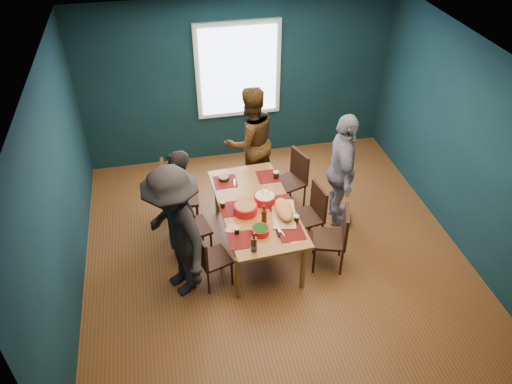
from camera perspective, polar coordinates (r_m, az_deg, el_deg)
room at (r=6.22m, az=1.65°, el=4.22°), size 5.01×5.01×2.71m
dining_table at (r=6.51m, az=0.00°, el=-2.04°), size 1.03×1.90×0.70m
chair_left_far at (r=6.96m, az=-9.42°, el=0.02°), size 0.49×0.49×1.04m
chair_left_mid at (r=6.52m, az=-7.96°, el=-3.73°), size 0.49×0.49×0.90m
chair_left_near at (r=6.13m, az=-5.52°, el=-7.28°), size 0.47×0.47×0.82m
chair_right_far at (r=7.33m, az=4.32°, el=1.86°), size 0.52×0.52×0.90m
chair_right_mid at (r=6.72m, az=6.38°, el=-2.16°), size 0.47×0.47×0.89m
chair_right_near at (r=6.39m, az=9.19°, el=-4.82°), size 0.51×0.51×0.90m
person_far_left at (r=6.48m, az=-8.74°, el=-1.32°), size 0.45×0.61×1.54m
person_back at (r=7.47m, az=-0.66°, el=5.82°), size 0.99×0.87×1.73m
person_right at (r=6.92m, az=9.80°, el=2.33°), size 0.61×1.07×1.72m
person_near_left at (r=5.86m, az=-9.23°, el=-4.67°), size 1.06×1.32×1.78m
bowl_salad at (r=6.32m, az=-1.21°, el=-1.89°), size 0.30×0.30×0.13m
bowl_dumpling at (r=6.49m, az=1.02°, el=-0.72°), size 0.29×0.29×0.27m
bowl_herbs at (r=6.03m, az=0.51°, el=-4.40°), size 0.21×0.21×0.09m
cutting_board at (r=6.29m, az=3.18°, el=-2.15°), size 0.40×0.73×0.16m
small_bowl at (r=6.92m, az=-3.71°, el=1.60°), size 0.15×0.15×0.06m
beer_bottle_a at (r=5.78m, az=-0.23°, el=-6.02°), size 0.07×0.07×0.27m
beer_bottle_b at (r=6.15m, az=0.93°, el=-2.75°), size 0.07×0.07×0.27m
cola_glass_a at (r=6.03m, az=-2.20°, el=-4.43°), size 0.06×0.06×0.09m
cola_glass_b at (r=6.21m, az=4.64°, el=-3.03°), size 0.07×0.07×0.09m
cola_glass_c at (r=6.93m, az=2.32°, el=2.01°), size 0.08×0.08×0.11m
cola_glass_d at (r=6.42m, az=-3.83°, el=-1.43°), size 0.07×0.07×0.09m
napkin_a at (r=6.57m, az=3.00°, el=-0.93°), size 0.17×0.17×0.00m
napkin_b at (r=6.13m, az=-2.67°, el=-4.18°), size 0.22×0.22×0.00m
napkin_c at (r=6.00m, az=4.51°, el=-5.46°), size 0.15×0.15×0.00m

